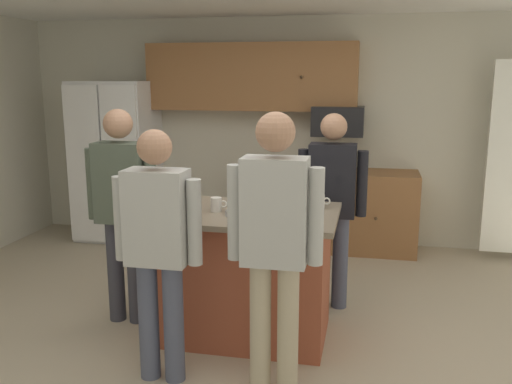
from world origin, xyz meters
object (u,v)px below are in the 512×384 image
object	(u,v)px
kitchen_island	(248,273)
person_guest_right	(275,237)
microwave_over_range	(338,121)
glass_short_whisky	(190,202)
glass_dark_ale	(251,212)
glass_stout_tall	(308,194)
serving_tray	(260,210)
mug_blue_stoneware	(216,204)
refrigerator	(117,161)
person_guest_by_door	(158,241)
person_elder_center	(332,198)
person_guest_left	(122,202)
mug_ceramic_white	(319,201)
tumbler_amber	(284,196)

from	to	relation	value
kitchen_island	person_guest_right	bearing A→B (deg)	-66.05
microwave_over_range	glass_short_whisky	distance (m)	2.64
kitchen_island	glass_dark_ale	xyz separation A→B (m)	(0.08, -0.25, 0.54)
microwave_over_range	glass_stout_tall	bearing A→B (deg)	-92.54
glass_dark_ale	serving_tray	size ratio (longest dim) A/B	0.28
mug_blue_stoneware	serving_tray	bearing A→B (deg)	1.73
person_guest_right	glass_short_whisky	xyz separation A→B (m)	(-0.74, 0.64, 0.03)
refrigerator	glass_stout_tall	size ratio (longest dim) A/B	11.16
person_guest_by_door	glass_short_whisky	bearing A→B (deg)	28.99
person_elder_center	person_guest_right	world-z (taller)	person_guest_right
mug_blue_stoneware	glass_short_whisky	bearing A→B (deg)	-158.67
person_elder_center	refrigerator	bearing A→B (deg)	-79.57
person_guest_left	glass_stout_tall	xyz separation A→B (m)	(1.41, 0.26, 0.07)
person_elder_center	person_guest_left	bearing A→B (deg)	-27.84
person_guest_right	mug_ceramic_white	bearing A→B (deg)	-33.80
person_elder_center	serving_tray	world-z (taller)	person_elder_center
mug_ceramic_white	glass_short_whisky	distance (m)	0.96
refrigerator	serving_tray	world-z (taller)	refrigerator
person_elder_center	mug_ceramic_white	distance (m)	0.45
person_guest_right	mug_ceramic_white	distance (m)	0.98
microwave_over_range	mug_ceramic_white	world-z (taller)	microwave_over_range
mug_ceramic_white	glass_stout_tall	bearing A→B (deg)	141.22
glass_short_whisky	serving_tray	size ratio (longest dim) A/B	0.36
mug_blue_stoneware	glass_dark_ale	bearing A→B (deg)	-34.65
kitchen_island	glass_dark_ale	distance (m)	0.60
person_guest_left	serving_tray	distance (m)	1.11
person_guest_left	serving_tray	size ratio (longest dim) A/B	3.86
person_elder_center	mug_blue_stoneware	xyz separation A→B (m)	(-0.79, -0.70, 0.07)
person_elder_center	glass_stout_tall	world-z (taller)	person_elder_center
kitchen_island	person_guest_by_door	xyz separation A→B (m)	(-0.41, -0.73, 0.45)
glass_dark_ale	glass_stout_tall	bearing A→B (deg)	59.29
mug_blue_stoneware	serving_tray	size ratio (longest dim) A/B	0.28
tumbler_amber	serving_tray	bearing A→B (deg)	-113.05
person_guest_by_door	glass_short_whisky	size ratio (longest dim) A/B	10.24
refrigerator	microwave_over_range	bearing A→B (deg)	2.60
person_guest_by_door	kitchen_island	bearing A→B (deg)	0.00
glass_dark_ale	serving_tray	world-z (taller)	glass_dark_ale
person_guest_left	mug_blue_stoneware	size ratio (longest dim) A/B	13.67
glass_stout_tall	person_elder_center	bearing A→B (deg)	66.38
refrigerator	person_guest_left	world-z (taller)	refrigerator
glass_short_whisky	serving_tray	world-z (taller)	glass_short_whisky
microwave_over_range	serving_tray	size ratio (longest dim) A/B	1.27
microwave_over_range	person_guest_left	world-z (taller)	person_guest_left
person_guest_right	serving_tray	size ratio (longest dim) A/B	3.96
kitchen_island	glass_short_whisky	world-z (taller)	glass_short_whisky
glass_dark_ale	glass_stout_tall	distance (m)	0.64
microwave_over_range	person_guest_left	xyz separation A→B (m)	(-1.50, -2.29, -0.47)
tumbler_amber	serving_tray	distance (m)	0.32
person_guest_right	kitchen_island	bearing A→B (deg)	-0.00
person_guest_right	glass_stout_tall	bearing A→B (deg)	-27.93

